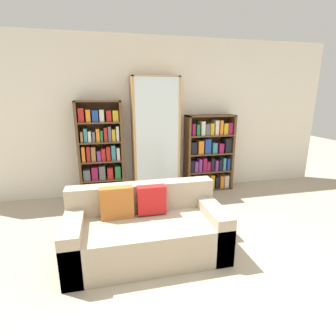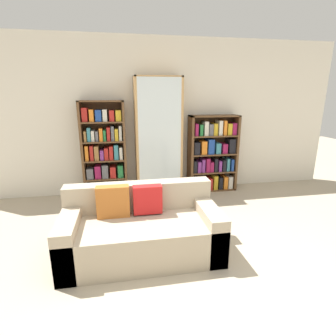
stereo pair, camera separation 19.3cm
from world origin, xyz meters
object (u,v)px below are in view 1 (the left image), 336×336
couch (146,231)px  bookshelf_left (101,153)px  display_cabinet (155,138)px  wine_bottle (192,196)px  bookshelf_right (209,155)px

couch → bookshelf_left: bookshelf_left is taller
display_cabinet → wine_bottle: (0.48, -0.64, -0.86)m
bookshelf_left → bookshelf_right: bearing=-0.0°
couch → bookshelf_left: 1.99m
display_cabinet → wine_bottle: bearing=-53.1°
bookshelf_right → wine_bottle: bookshelf_right is taller
wine_bottle → couch: bearing=-128.2°
display_cabinet → wine_bottle: display_cabinet is taller
couch → bookshelf_right: 2.41m
bookshelf_left → display_cabinet: (0.93, -0.02, 0.21)m
bookshelf_left → wine_bottle: bearing=-24.9°
bookshelf_left → display_cabinet: display_cabinet is taller
bookshelf_left → wine_bottle: (1.42, -0.66, -0.65)m
display_cabinet → bookshelf_right: bearing=0.9°
bookshelf_left → display_cabinet: 0.96m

